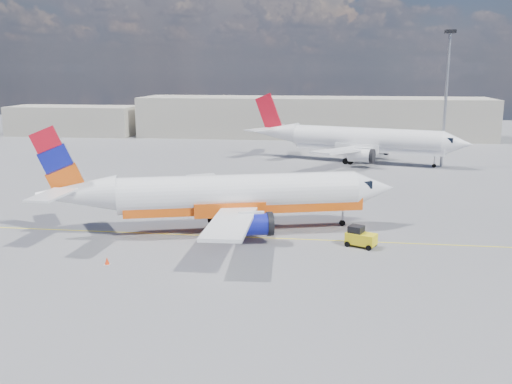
# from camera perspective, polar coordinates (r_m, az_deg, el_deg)

# --- Properties ---
(ground) EXTENTS (240.00, 240.00, 0.00)m
(ground) POSITION_cam_1_polar(r_m,az_deg,el_deg) (45.09, -4.34, -5.50)
(ground) COLOR slate
(ground) RESTS_ON ground
(taxi_line) EXTENTS (70.00, 0.15, 0.01)m
(taxi_line) POSITION_cam_1_polar(r_m,az_deg,el_deg) (47.90, -3.60, -4.42)
(taxi_line) COLOR #FEF11A
(taxi_line) RESTS_ON ground
(terminal_main) EXTENTS (70.00, 14.00, 8.00)m
(terminal_main) POSITION_cam_1_polar(r_m,az_deg,el_deg) (117.46, 5.68, 7.45)
(terminal_main) COLOR beige
(terminal_main) RESTS_ON ground
(terminal_annex) EXTENTS (26.00, 10.00, 6.00)m
(terminal_annex) POSITION_cam_1_polar(r_m,az_deg,el_deg) (126.61, -17.80, 6.82)
(terminal_annex) COLOR beige
(terminal_annex) RESTS_ON ground
(main_jet) EXTENTS (30.96, 23.59, 9.37)m
(main_jet) POSITION_cam_1_polar(r_m,az_deg,el_deg) (48.71, -2.84, -0.33)
(main_jet) COLOR white
(main_jet) RESTS_ON ground
(second_jet) EXTENTS (32.92, 25.03, 9.98)m
(second_jet) POSITION_cam_1_polar(r_m,az_deg,el_deg) (86.06, 10.30, 5.12)
(second_jet) COLOR white
(second_jet) RESTS_ON ground
(gse_tug) EXTENTS (2.61, 2.21, 1.64)m
(gse_tug) POSITION_cam_1_polar(r_m,az_deg,el_deg) (45.59, 10.38, -4.46)
(gse_tug) COLOR black
(gse_tug) RESTS_ON ground
(traffic_cone) EXTENTS (0.40, 0.40, 0.56)m
(traffic_cone) POSITION_cam_1_polar(r_m,az_deg,el_deg) (42.32, -14.68, -6.70)
(traffic_cone) COLOR white
(traffic_cone) RESTS_ON ground
(floodlight_mast) EXTENTS (1.38, 1.38, 18.90)m
(floodlight_mast) POSITION_cam_1_polar(r_m,az_deg,el_deg) (85.00, 18.53, 10.02)
(floodlight_mast) COLOR #95959D
(floodlight_mast) RESTS_ON ground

